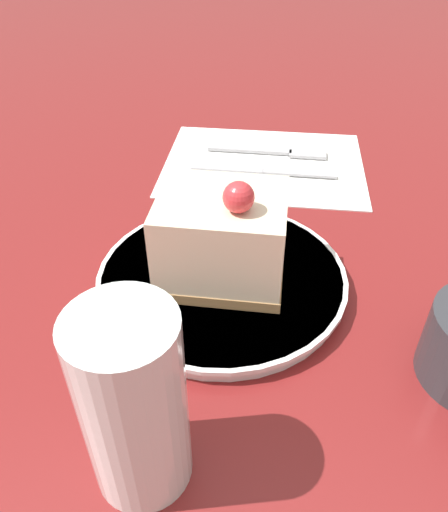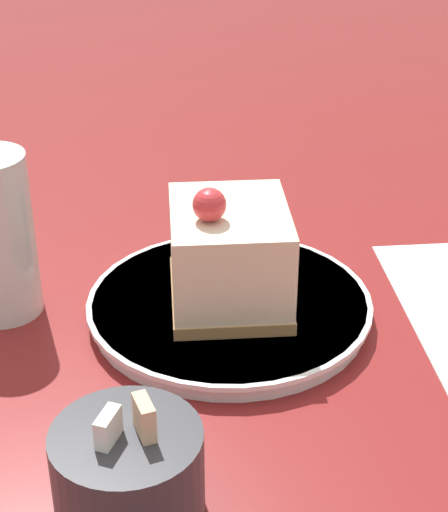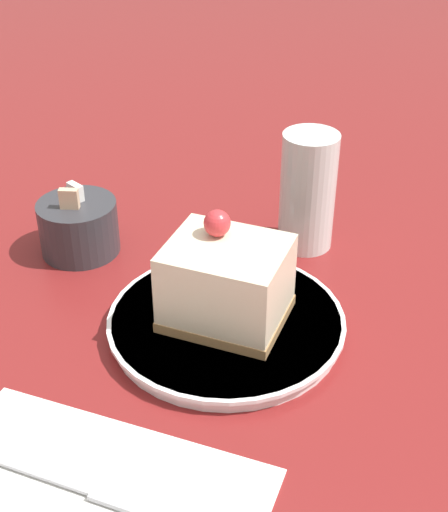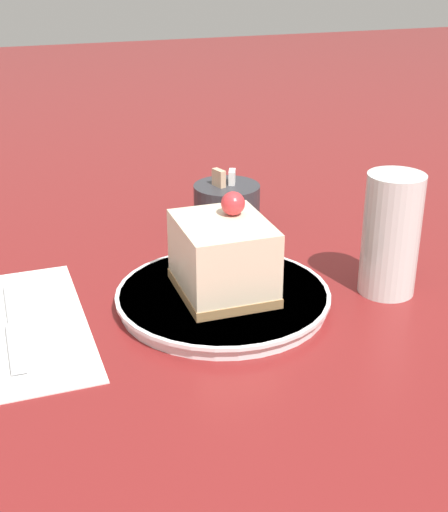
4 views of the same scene
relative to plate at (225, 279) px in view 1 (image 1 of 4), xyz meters
name	(u,v)px [view 1 (image 1 of 4)]	position (x,y,z in m)	size (l,w,h in m)	color
ground_plane	(220,298)	(0.02, 0.00, -0.01)	(4.00, 4.00, 0.00)	maroon
plate	(225,279)	(0.00, 0.00, 0.00)	(0.22, 0.22, 0.02)	white
cake_slice	(224,238)	(0.00, 0.00, 0.05)	(0.09, 0.11, 0.10)	#9E7547
napkin	(264,163)	(-0.24, 0.02, -0.01)	(0.20, 0.25, 0.00)	white
fork	(276,152)	(-0.27, 0.03, 0.00)	(0.02, 0.16, 0.00)	#B2B2B7
knife	(249,170)	(-0.21, 0.00, 0.00)	(0.01, 0.18, 0.00)	#B2B2B7
drinking_glass	(134,405)	(0.18, -0.03, 0.06)	(0.06, 0.06, 0.13)	silver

